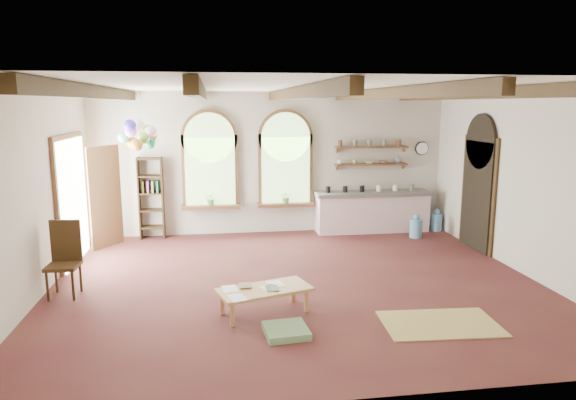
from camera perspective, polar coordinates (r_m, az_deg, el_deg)
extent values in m
plane|color=#572923|center=(8.68, 0.95, -9.12)|extent=(8.00, 8.00, 0.00)
cube|color=brown|center=(11.60, -8.64, 3.17)|extent=(1.24, 0.08, 1.64)
cylinder|color=brown|center=(11.53, -8.74, 6.87)|extent=(1.24, 0.08, 1.24)
cube|color=#87AE68|center=(11.56, -8.64, 3.14)|extent=(1.10, 0.04, 1.50)
cube|color=brown|center=(11.64, -8.53, -0.75)|extent=(1.30, 0.28, 0.08)
cube|color=brown|center=(11.71, -0.28, 3.36)|extent=(1.24, 0.08, 1.64)
cylinder|color=brown|center=(11.64, -0.28, 7.02)|extent=(1.24, 0.08, 1.24)
cube|color=#87AE68|center=(11.67, -0.25, 3.33)|extent=(1.10, 0.04, 1.50)
cube|color=brown|center=(11.75, -0.21, -0.52)|extent=(1.30, 0.28, 0.08)
cube|color=brown|center=(10.36, -22.86, -0.12)|extent=(0.10, 1.90, 2.50)
cube|color=black|center=(11.07, 20.27, 0.44)|extent=(0.10, 1.30, 2.40)
cube|color=beige|center=(12.09, 9.32, -1.45)|extent=(2.60, 0.55, 0.86)
cube|color=slate|center=(12.00, 9.38, 0.74)|extent=(2.68, 0.62, 0.08)
cube|color=brown|center=(12.08, 9.22, 3.92)|extent=(1.70, 0.24, 0.04)
cube|color=brown|center=(12.04, 9.28, 5.81)|extent=(1.70, 0.24, 0.04)
cylinder|color=black|center=(12.54, 14.65, 5.57)|extent=(0.32, 0.04, 0.32)
cube|color=#3D2913|center=(11.68, -16.19, 0.18)|extent=(0.03, 0.32, 1.80)
cube|color=#3D2913|center=(11.62, -13.75, 0.25)|extent=(0.03, 0.32, 1.80)
cube|color=tan|center=(7.36, -2.63, -9.94)|extent=(1.42, 0.96, 0.05)
cube|color=tan|center=(7.06, -6.20, -12.52)|extent=(0.06, 0.06, 0.33)
cube|color=tan|center=(7.47, 2.05, -11.12)|extent=(0.06, 0.06, 0.33)
cube|color=tan|center=(7.43, -7.31, -11.33)|extent=(0.06, 0.06, 0.33)
cube|color=tan|center=(7.83, 0.59, -10.09)|extent=(0.06, 0.06, 0.33)
cube|color=#3D2913|center=(8.65, -23.72, -6.74)|extent=(0.49, 0.49, 0.06)
cube|color=#3D2913|center=(8.75, -23.45, -4.21)|extent=(0.46, 0.07, 0.68)
cube|color=tan|center=(7.43, 16.55, -13.03)|extent=(1.60, 1.04, 0.02)
cube|color=#6C9164|center=(6.84, -0.22, -14.32)|extent=(0.60, 0.60, 0.10)
cylinder|color=#5E9DCA|center=(11.77, 14.03, -3.08)|extent=(0.28, 0.28, 0.41)
sphere|color=#5E9DCA|center=(11.71, 14.09, -1.88)|extent=(0.15, 0.15, 0.15)
cylinder|color=#5E9DCA|center=(12.55, 16.13, -2.37)|extent=(0.27, 0.27, 0.40)
sphere|color=#5E9DCA|center=(12.49, 16.19, -1.27)|extent=(0.14, 0.14, 0.14)
cylinder|color=white|center=(10.46, -16.24, 9.35)|extent=(0.01, 0.01, 0.85)
sphere|color=#229456|center=(10.48, -15.11, 6.09)|extent=(0.23, 0.23, 0.23)
sphere|color=#EA744E|center=(10.60, -14.91, 6.80)|extent=(0.23, 0.23, 0.23)
sphere|color=#98E931|center=(10.76, -15.31, 7.48)|extent=(0.23, 0.23, 0.23)
sphere|color=white|center=(10.64, -16.26, 8.04)|extent=(0.23, 0.23, 0.23)
sphere|color=orange|center=(10.69, -16.91, 6.08)|extent=(0.23, 0.23, 0.23)
sphere|color=#57CB9F|center=(10.59, -17.80, 6.65)|extent=(0.23, 0.23, 0.23)
sphere|color=#ED6FD6|center=(10.43, -17.08, 7.30)|extent=(0.23, 0.23, 0.23)
sphere|color=#4736E7|center=(10.29, -17.16, 7.92)|extent=(0.23, 0.23, 0.23)
sphere|color=#C67A2C|center=(10.16, -16.44, 5.90)|extent=(0.23, 0.23, 0.23)
sphere|color=#87C043|center=(10.31, -15.75, 6.66)|extent=(0.23, 0.23, 0.23)
sphere|color=#EEAFE1|center=(10.32, -14.99, 7.37)|extent=(0.23, 0.23, 0.23)
imported|color=olive|center=(7.44, -5.44, -9.49)|extent=(0.18, 0.25, 0.02)
cube|color=black|center=(7.33, -1.78, -9.78)|extent=(0.17, 0.25, 0.01)
imported|color=#598C4C|center=(11.57, -8.56, 0.14)|extent=(0.27, 0.23, 0.30)
imported|color=#598C4C|center=(11.68, -0.19, 0.37)|extent=(0.27, 0.23, 0.30)
imported|color=white|center=(11.87, 5.76, 4.22)|extent=(0.12, 0.10, 0.10)
imported|color=beige|center=(11.96, 7.39, 4.23)|extent=(0.10, 0.10, 0.09)
imported|color=beige|center=(12.06, 9.00, 4.14)|extent=(0.22, 0.22, 0.05)
imported|color=#8C664C|center=(12.17, 10.58, 4.17)|extent=(0.20, 0.20, 0.06)
imported|color=slate|center=(12.28, 12.14, 4.47)|extent=(0.18, 0.18, 0.19)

